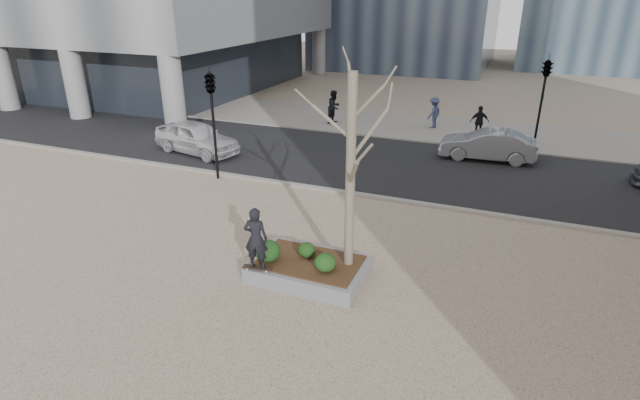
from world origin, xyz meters
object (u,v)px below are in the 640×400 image
at_px(skateboard, 258,268).
at_px(skateboarder, 256,238).
at_px(police_car, 196,137).
at_px(planter, 309,270).

height_order(skateboard, skateboarder, skateboarder).
bearing_deg(police_car, skateboarder, -125.59).
height_order(planter, police_car, police_car).
xyz_separation_m(skateboard, skateboarder, (-0.00, 0.00, 0.88)).
bearing_deg(skateboarder, skateboard, 168.41).
distance_m(skateboard, skateboarder, 0.88).
relative_size(planter, police_car, 0.68).
relative_size(planter, skateboard, 3.85).
distance_m(planter, skateboarder, 1.80).
height_order(skateboard, police_car, police_car).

